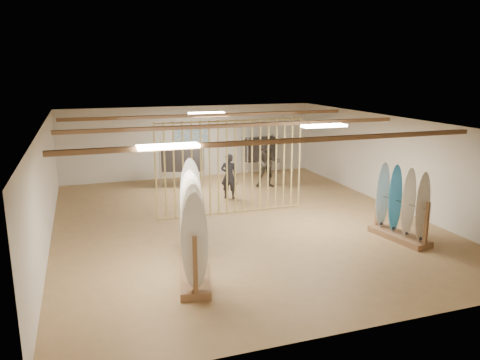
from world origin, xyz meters
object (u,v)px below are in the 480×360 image
object	(u,v)px
rack_right	(401,214)
rack_left	(193,237)
clothing_rack_a	(182,158)
clothing_rack_b	(261,149)
shopper_a	(229,173)
shopper_b	(268,159)

from	to	relation	value
rack_right	rack_left	bearing A→B (deg)	171.06
rack_right	clothing_rack_a	distance (m)	8.13
rack_left	clothing_rack_b	bearing A→B (deg)	71.57
shopper_a	rack_left	bearing A→B (deg)	96.30
clothing_rack_a	clothing_rack_b	world-z (taller)	clothing_rack_a
rack_right	shopper_a	world-z (taller)	rack_right
clothing_rack_a	shopper_a	size ratio (longest dim) A/B	0.97
rack_left	shopper_a	size ratio (longest dim) A/B	1.78
clothing_rack_a	shopper_b	distance (m)	3.09
rack_left	shopper_b	size ratio (longest dim) A/B	1.48
clothing_rack_a	shopper_a	world-z (taller)	shopper_a
rack_left	rack_right	distance (m)	5.34
clothing_rack_b	shopper_a	size ratio (longest dim) A/B	0.94
rack_right	clothing_rack_a	xyz separation A→B (m)	(-4.05, 7.04, 0.42)
rack_left	shopper_a	distance (m)	5.69
rack_left	clothing_rack_b	size ratio (longest dim) A/B	1.89
clothing_rack_a	clothing_rack_b	bearing A→B (deg)	32.96
rack_right	clothing_rack_a	bearing A→B (deg)	110.19
clothing_rack_b	rack_left	bearing A→B (deg)	-133.71
rack_right	shopper_a	size ratio (longest dim) A/B	1.14
clothing_rack_a	shopper_a	xyz separation A→B (m)	(1.15, -1.97, -0.22)
shopper_a	shopper_b	bearing A→B (deg)	-119.20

